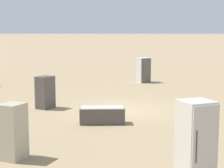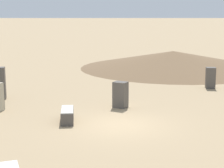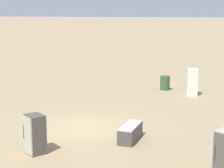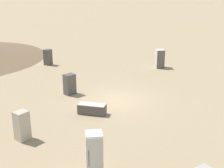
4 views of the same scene
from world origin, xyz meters
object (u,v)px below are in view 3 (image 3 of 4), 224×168
at_px(discarded_fridge_4, 130,133).
at_px(rusty_barrel, 165,83).
at_px(discarded_fridge_1, 35,134).
at_px(discarded_fridge_6, 192,82).

height_order(discarded_fridge_4, rusty_barrel, rusty_barrel).
bearing_deg(rusty_barrel, discarded_fridge_1, 86.09).
xyz_separation_m(discarded_fridge_4, discarded_fridge_6, (-0.30, -9.25, 0.52)).
height_order(discarded_fridge_1, rusty_barrel, discarded_fridge_1).
height_order(discarded_fridge_1, discarded_fridge_6, discarded_fridge_6).
distance_m(discarded_fridge_6, rusty_barrel, 2.23).
bearing_deg(discarded_fridge_1, rusty_barrel, -66.24).
bearing_deg(discarded_fridge_4, discarded_fridge_6, 82.66).
height_order(discarded_fridge_6, rusty_barrel, discarded_fridge_6).
bearing_deg(discarded_fridge_6, discarded_fridge_4, -111.43).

